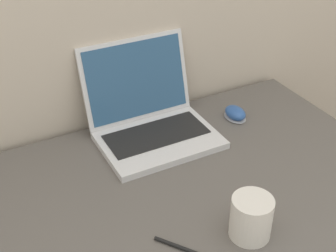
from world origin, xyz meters
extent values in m
cube|color=silver|center=(0.03, 0.56, 0.75)|extent=(0.34, 0.24, 0.02)
cube|color=black|center=(0.03, 0.58, 0.76)|extent=(0.30, 0.13, 0.00)
cube|color=silver|center=(0.03, 0.71, 0.88)|extent=(0.34, 0.08, 0.24)
cube|color=#2D567F|center=(0.03, 0.70, 0.88)|extent=(0.31, 0.06, 0.22)
cylinder|color=silver|center=(0.05, 0.14, 0.79)|extent=(0.09, 0.09, 0.10)
cylinder|color=black|center=(0.05, 0.14, 0.84)|extent=(0.08, 0.08, 0.01)
ellipsoid|color=#B2B2B7|center=(0.30, 0.57, 0.74)|extent=(0.06, 0.08, 0.01)
ellipsoid|color=#2D569E|center=(0.30, 0.57, 0.76)|extent=(0.06, 0.08, 0.04)
cylinder|color=black|center=(-0.11, 0.17, 0.74)|extent=(0.09, 0.12, 0.01)
camera|label=1|loc=(-0.47, -0.45, 1.53)|focal=50.00mm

